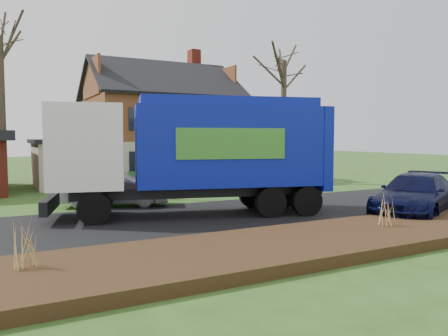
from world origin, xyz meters
name	(u,v)px	position (x,y,z in m)	size (l,w,h in m)	color
ground	(234,215)	(0.00, 0.00, 0.00)	(120.00, 120.00, 0.00)	#294C19
road	(234,215)	(0.00, 0.00, 0.01)	(80.00, 7.00, 0.02)	black
mulch_verge	(329,240)	(0.00, -5.30, 0.15)	(80.00, 3.50, 0.30)	black
main_house	(153,121)	(1.49, 13.91, 4.03)	(12.95, 8.95, 9.26)	#BCB397
garbage_truck	(199,148)	(-1.16, 0.66, 2.55)	(10.69, 5.34, 4.43)	black
silver_sedan	(115,189)	(-3.47, 4.30, 0.75)	(1.58, 4.54, 1.50)	#A1A4A8
navy_wagon	(415,195)	(5.94, -3.32, 0.79)	(2.21, 5.45, 1.58)	black
tree_front_east	(284,40)	(8.55, 8.85, 9.12)	(4.04, 4.04, 11.22)	#403126
tree_back	(161,65)	(4.64, 21.05, 9.05)	(3.43, 3.43, 10.85)	#433728
grass_clump_west	(28,244)	(-7.47, -4.79, 0.79)	(0.37, 0.31, 0.99)	tan
grass_clump_mid	(387,209)	(2.32, -5.20, 0.82)	(0.37, 0.30, 1.03)	#AE874C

